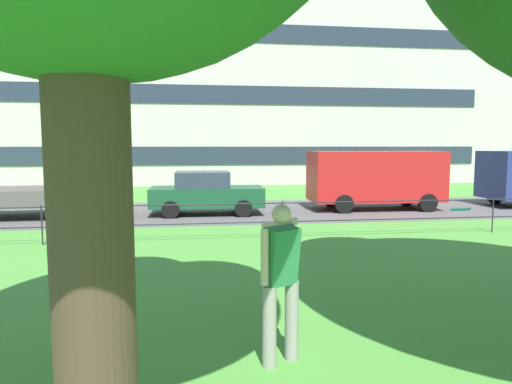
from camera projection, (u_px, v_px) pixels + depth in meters
The scene contains 8 objects.
street_strip at pixel (256, 211), 17.47m from camera, with size 80.00×6.15×0.01m, color #565454.
park_fence at pixel (283, 213), 12.26m from camera, with size 36.55×0.04×1.00m.
person_thrower at pixel (280, 278), 5.21m from camera, with size 0.47×0.87×1.83m.
frisbee at pixel (460, 209), 6.46m from camera, with size 0.37×0.37×0.06m.
flatbed_truck_far_right at pixel (41, 182), 15.84m from camera, with size 7.37×2.62×2.75m.
car_dark_green_left at pixel (206, 193), 16.51m from camera, with size 4.04×1.88×1.54m.
panel_van_right at pixel (376, 176), 17.79m from camera, with size 5.06×2.22×2.24m.
apartment_building_background at pixel (233, 76), 33.78m from camera, with size 36.22×12.80×15.02m.
Camera 1 is at (-2.37, 1.74, 2.49)m, focal length 32.39 mm.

